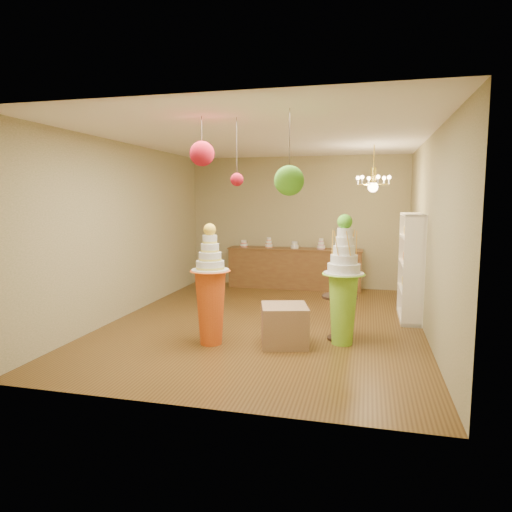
% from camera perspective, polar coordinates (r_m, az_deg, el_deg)
% --- Properties ---
extents(floor, '(6.50, 6.50, 0.00)m').
position_cam_1_polar(floor, '(7.71, 1.29, -8.20)').
color(floor, '#503615').
rests_on(floor, ground).
extents(ceiling, '(6.50, 6.50, 0.00)m').
position_cam_1_polar(ceiling, '(7.49, 1.36, 14.49)').
color(ceiling, white).
rests_on(ceiling, ground).
extents(wall_back, '(5.00, 0.04, 3.00)m').
position_cam_1_polar(wall_back, '(10.65, 5.11, 4.23)').
color(wall_back, '#9A9167').
rests_on(wall_back, ground).
extents(wall_front, '(5.00, 0.04, 3.00)m').
position_cam_1_polar(wall_front, '(4.35, -7.94, -0.12)').
color(wall_front, '#9A9167').
rests_on(wall_front, ground).
extents(wall_left, '(0.04, 6.50, 3.00)m').
position_cam_1_polar(wall_left, '(8.36, -15.69, 3.17)').
color(wall_left, '#9A9167').
rests_on(wall_left, ground).
extents(wall_right, '(0.04, 6.50, 3.00)m').
position_cam_1_polar(wall_right, '(7.34, 20.78, 2.44)').
color(wall_right, '#9A9167').
rests_on(wall_right, ground).
extents(pedestal_green, '(0.64, 0.64, 1.84)m').
position_cam_1_polar(pedestal_green, '(6.51, 10.84, -4.39)').
color(pedestal_green, '#85CB2C').
rests_on(pedestal_green, floor).
extents(pedestal_orange, '(0.58, 0.58, 1.71)m').
position_cam_1_polar(pedestal_orange, '(6.45, -5.70, -5.06)').
color(pedestal_orange, '#D95419').
rests_on(pedestal_orange, floor).
extents(burlap_riser, '(0.77, 0.77, 0.57)m').
position_cam_1_polar(burlap_riser, '(6.47, 3.57, -8.64)').
color(burlap_riser, '#8D6C4D').
rests_on(burlap_riser, floor).
extents(sideboard, '(3.04, 0.54, 1.16)m').
position_cam_1_polar(sideboard, '(10.47, 4.82, -1.44)').
color(sideboard, brown).
rests_on(sideboard, floor).
extents(shelving_unit, '(0.33, 1.20, 1.80)m').
position_cam_1_polar(shelving_unit, '(8.17, 18.80, -1.25)').
color(shelving_unit, white).
rests_on(shelving_unit, floor).
extents(round_table, '(0.63, 0.63, 0.65)m').
position_cam_1_polar(round_table, '(6.78, 10.37, -6.79)').
color(round_table, black).
rests_on(round_table, floor).
extents(vase, '(0.23, 0.23, 0.21)m').
position_cam_1_polar(vase, '(6.71, 10.43, -3.98)').
color(vase, white).
rests_on(vase, round_table).
extents(pom_red_left, '(0.29, 0.29, 0.58)m').
position_cam_1_polar(pom_red_left, '(5.49, -6.76, 12.59)').
color(pom_red_left, '#40352E').
rests_on(pom_red_left, ceiling).
extents(pom_green_mid, '(0.33, 0.33, 0.92)m').
position_cam_1_polar(pom_green_mid, '(4.99, 4.17, 9.39)').
color(pom_green_mid, '#40352E').
rests_on(pom_green_mid, ceiling).
extents(pom_red_right, '(0.16, 0.16, 0.80)m').
position_cam_1_polar(pom_red_right, '(5.54, -2.40, 9.57)').
color(pom_red_right, '#40352E').
rests_on(pom_red_right, ceiling).
extents(chandelier, '(0.77, 0.77, 0.85)m').
position_cam_1_polar(chandelier, '(8.55, 14.43, 8.68)').
color(chandelier, '#E9D052').
rests_on(chandelier, ceiling).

